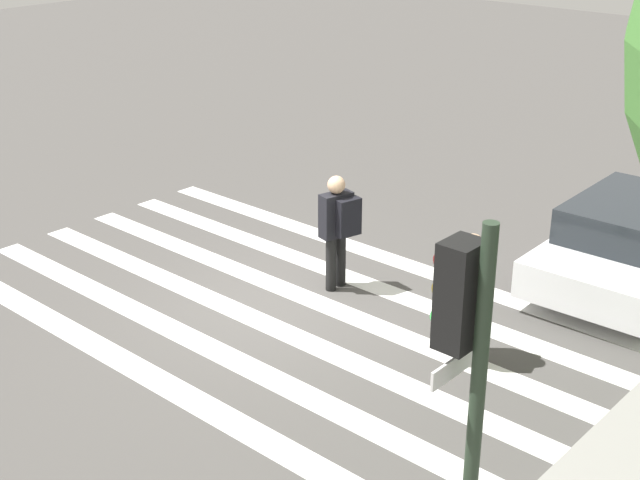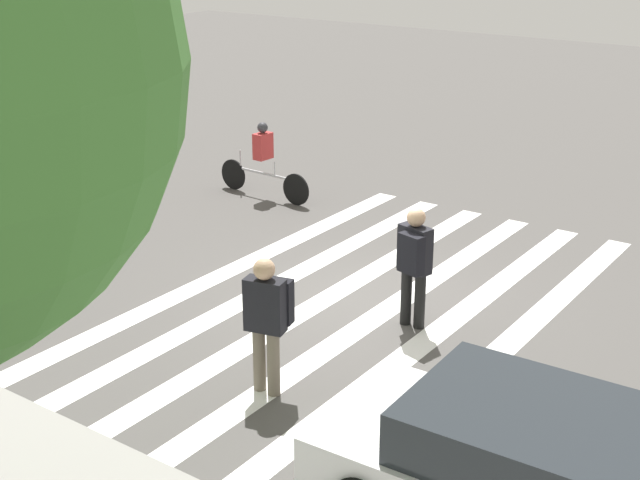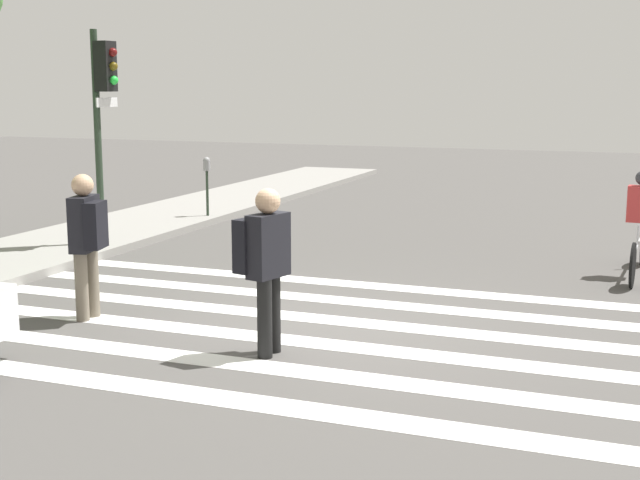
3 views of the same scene
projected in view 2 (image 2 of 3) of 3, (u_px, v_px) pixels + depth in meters
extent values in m
plane|color=#4C4947|center=(359.00, 302.00, 13.89)|extent=(60.00, 60.00, 0.00)
cube|color=white|center=(508.00, 344.00, 12.55)|extent=(0.41, 10.00, 0.01)
cube|color=white|center=(445.00, 326.00, 13.08)|extent=(0.41, 10.00, 0.01)
cube|color=white|center=(387.00, 310.00, 13.62)|extent=(0.41, 10.00, 0.01)
cube|color=white|center=(333.00, 294.00, 14.16)|extent=(0.41, 10.00, 0.01)
cube|color=white|center=(283.00, 280.00, 14.69)|extent=(0.41, 10.00, 0.01)
cube|color=white|center=(237.00, 267.00, 15.23)|extent=(0.41, 10.00, 0.01)
cylinder|color=#6B6051|center=(273.00, 364.00, 11.12)|extent=(0.16, 0.16, 0.86)
cylinder|color=#6B6051|center=(259.00, 359.00, 11.24)|extent=(0.16, 0.16, 0.86)
cube|color=black|center=(265.00, 305.00, 10.91)|extent=(0.54, 0.34, 0.68)
sphere|color=tan|center=(264.00, 269.00, 10.74)|extent=(0.27, 0.27, 0.27)
cube|color=black|center=(278.00, 301.00, 11.03)|extent=(0.41, 0.26, 0.57)
cylinder|color=black|center=(420.00, 300.00, 12.91)|extent=(0.16, 0.16, 0.87)
cylinder|color=black|center=(406.00, 297.00, 13.03)|extent=(0.16, 0.16, 0.87)
cube|color=black|center=(415.00, 249.00, 12.70)|extent=(0.54, 0.34, 0.68)
sphere|color=tan|center=(416.00, 217.00, 12.53)|extent=(0.27, 0.27, 0.27)
cube|color=black|center=(411.00, 254.00, 12.52)|extent=(0.41, 0.26, 0.58)
cylinder|color=black|center=(233.00, 174.00, 19.34)|extent=(0.67, 0.08, 0.67)
cylinder|color=black|center=(296.00, 190.00, 18.31)|extent=(0.67, 0.08, 0.67)
cube|color=#B2B2B7|center=(264.00, 173.00, 18.76)|extent=(1.51, 0.12, 0.04)
cylinder|color=#B2B2B7|center=(275.00, 169.00, 18.53)|extent=(0.03, 0.03, 0.32)
cylinder|color=#B2B2B7|center=(240.00, 159.00, 19.08)|extent=(0.03, 0.03, 0.40)
cube|color=#B73333|center=(263.00, 146.00, 18.55)|extent=(0.26, 0.41, 0.55)
sphere|color=#333338|center=(263.00, 127.00, 18.42)|extent=(0.22, 0.22, 0.22)
cube|color=#23282D|center=(531.00, 433.00, 8.46)|extent=(2.33, 1.85, 0.55)
cylinder|color=black|center=(448.00, 418.00, 10.14)|extent=(0.65, 0.22, 0.64)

